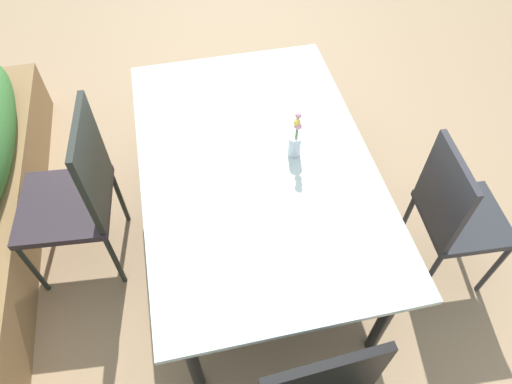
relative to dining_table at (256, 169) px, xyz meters
name	(u,v)px	position (x,y,z in m)	size (l,w,h in m)	color
ground_plane	(243,243)	(0.00, 0.08, -0.67)	(12.00, 12.00, 0.00)	#9E7F5B
dining_table	(256,169)	(0.00, 0.00, 0.00)	(1.74, 1.12, 0.73)	#B2C6C1
chair_near_left	(454,212)	(-0.39, -0.92, -0.12)	(0.43, 0.43, 0.96)	#2A2C30
chair_far_side	(77,192)	(0.12, 0.90, -0.10)	(0.51, 0.51, 1.03)	#2B2328
flower_vase	(295,140)	(0.01, -0.19, 0.15)	(0.06, 0.06, 0.26)	silver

